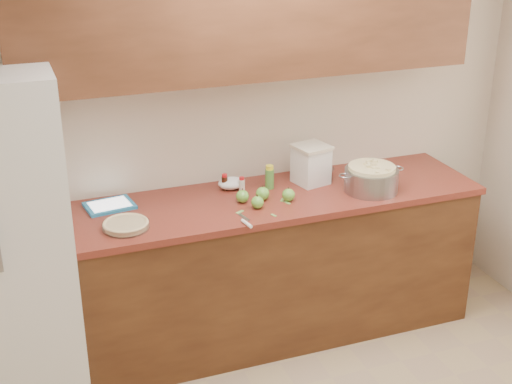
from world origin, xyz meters
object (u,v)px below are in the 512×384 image
object	(u,v)px
pie	(126,225)
tablet	(110,206)
colander	(371,179)
flour_canister	(311,164)

from	to	relation	value
pie	tablet	size ratio (longest dim) A/B	0.86
colander	tablet	xyz separation A→B (m)	(-1.49, 0.30, -0.07)
tablet	colander	bearing A→B (deg)	-19.04
pie	colander	xyz separation A→B (m)	(1.45, 0.01, 0.05)
colander	pie	bearing A→B (deg)	-179.64
pie	tablet	world-z (taller)	pie
pie	flour_canister	size ratio (longest dim) A/B	1.04
pie	flour_canister	distance (m)	1.20
flour_canister	tablet	xyz separation A→B (m)	(-1.21, 0.06, -0.11)
colander	tablet	world-z (taller)	colander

